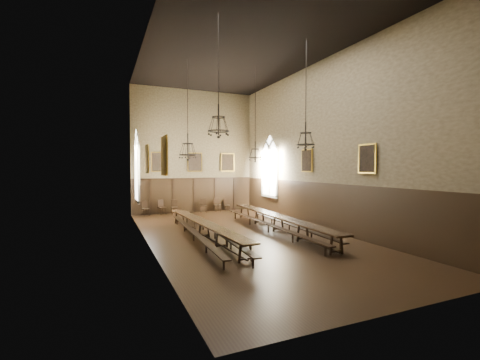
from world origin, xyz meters
TOP-DOWN VIEW (x-y plane):
  - floor at (0.00, 0.00)m, footprint 9.00×18.00m
  - ceiling at (0.00, 0.00)m, footprint 9.00×18.00m
  - wall_back at (0.00, 9.01)m, footprint 9.00×0.02m
  - wall_front at (0.00, -9.01)m, footprint 9.00×0.02m
  - wall_left at (-4.51, 0.00)m, footprint 0.02×18.00m
  - wall_right at (4.51, 0.00)m, footprint 0.02×18.00m
  - wainscot_panelling at (0.00, 0.00)m, footprint 9.00×18.00m
  - table_left at (-1.91, 0.25)m, footprint 1.11×9.65m
  - table_right at (2.09, 0.22)m, footprint 1.21×10.61m
  - bench_left_outer at (-2.52, -0.16)m, footprint 0.70×9.64m
  - bench_left_inner at (-1.50, -0.15)m, footprint 0.84×10.09m
  - bench_right_inner at (1.46, 0.13)m, footprint 0.53×10.21m
  - bench_right_outer at (2.56, -0.10)m, footprint 0.78×9.03m
  - chair_0 at (-3.59, 8.54)m, footprint 0.54×0.54m
  - chair_1 at (-2.47, 8.59)m, footprint 0.59×0.59m
  - chair_2 at (-1.59, 8.50)m, footprint 0.47×0.47m
  - chair_4 at (0.52, 8.50)m, footprint 0.52×0.52m
  - chair_5 at (1.61, 8.52)m, footprint 0.46×0.46m
  - chair_6 at (2.42, 8.59)m, footprint 0.39×0.39m
  - chandelier_back_left at (-2.09, 2.55)m, footprint 0.92×0.92m
  - chandelier_back_right at (1.77, 2.31)m, footprint 0.77×0.77m
  - chandelier_front_left at (-2.26, -2.87)m, footprint 0.80×0.80m
  - chandelier_front_right at (2.08, -2.17)m, footprint 0.81×0.81m
  - portrait_back_0 at (-2.60, 8.88)m, footprint 1.10×0.12m
  - portrait_back_1 at (0.00, 8.88)m, footprint 1.10×0.12m
  - portrait_back_2 at (2.60, 8.88)m, footprint 1.10×0.12m
  - portrait_left_0 at (-4.38, 1.00)m, footprint 0.12×1.00m
  - portrait_left_1 at (-4.38, -3.50)m, footprint 0.12×1.00m
  - portrait_right_0 at (4.38, 1.00)m, footprint 0.12×1.00m
  - portrait_right_1 at (4.38, -3.50)m, footprint 0.12×1.00m
  - window_right at (4.43, 5.50)m, footprint 0.20×2.20m
  - window_left at (-4.43, 5.50)m, footprint 0.20×2.20m

SIDE VIEW (x-z plane):
  - floor at x=0.00m, z-range -0.02..0.00m
  - bench_right_outer at x=2.56m, z-range 0.06..0.46m
  - chair_6 at x=2.42m, z-range -0.17..0.69m
  - bench_left_outer at x=-2.52m, z-range 0.06..0.49m
  - bench_left_inner at x=-1.50m, z-range 0.06..0.52m
  - bench_right_inner at x=1.46m, z-range 0.06..0.52m
  - chair_0 at x=-3.59m, z-range -0.20..0.79m
  - chair_2 at x=-1.59m, z-range -0.20..0.80m
  - chair_5 at x=1.61m, z-range -0.20..0.81m
  - chair_4 at x=0.52m, z-range -0.20..0.81m
  - chair_1 at x=-2.47m, z-range -0.21..0.83m
  - table_left at x=-1.91m, z-range 0.00..0.75m
  - table_right at x=2.09m, z-range 0.00..0.83m
  - wainscot_panelling at x=0.00m, z-range 0.00..2.50m
  - window_right at x=4.43m, z-range 1.10..5.70m
  - window_left at x=-4.43m, z-range 1.10..5.70m
  - portrait_back_0 at x=-2.60m, z-range 3.00..4.40m
  - portrait_back_1 at x=0.00m, z-range 3.00..4.40m
  - portrait_back_2 at x=2.60m, z-range 3.00..4.40m
  - portrait_left_0 at x=-4.38m, z-range 3.05..4.35m
  - portrait_left_1 at x=-4.38m, z-range 3.05..4.35m
  - portrait_right_0 at x=4.38m, z-range 3.05..4.35m
  - portrait_right_1 at x=4.38m, z-range 3.05..4.35m
  - chandelier_back_right at x=1.77m, z-range 1.63..6.90m
  - chandelier_back_left at x=-2.09m, z-range 1.71..6.89m
  - wall_back at x=0.00m, z-range 0.00..9.00m
  - wall_front at x=0.00m, z-range 0.00..9.00m
  - wall_left at x=-4.51m, z-range 0.00..9.00m
  - wall_right at x=4.51m, z-range 0.00..9.00m
  - chandelier_front_right at x=2.08m, z-range 2.26..7.07m
  - chandelier_front_left at x=-2.26m, z-range 2.75..7.22m
  - ceiling at x=0.00m, z-range 9.00..9.02m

